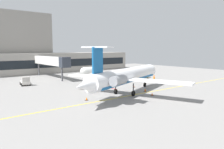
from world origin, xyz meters
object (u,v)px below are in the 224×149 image
Objects in this scene: pushback_tractor at (92,78)px; fuel_tank at (90,71)px; baggage_tug at (25,81)px; regional_jet at (126,76)px; belt_loader at (145,75)px; marshaller at (154,79)px.

fuel_tank is (5.42, 9.01, 0.69)m from pushback_tractor.
baggage_tug reaches higher than pushback_tractor.
regional_jet reaches higher than fuel_tank.
regional_jet is at bearing -110.24° from fuel_tank.
regional_jet is 4.01× the size of fuel_tank.
baggage_tug is at bearing 117.31° from regional_jet.
belt_loader is at bearing -15.22° from baggage_tug.
belt_loader is 0.47× the size of fuel_tank.
regional_jet is at bearing -158.29° from marshaller.
pushback_tractor is 1.04× the size of belt_loader.
belt_loader is at bearing -54.71° from fuel_tank.
belt_loader is 1.69× the size of marshaller.
pushback_tractor is 10.53m from fuel_tank.
fuel_tank is at bearing 69.76° from regional_jet.
regional_jet is 18.79m from pushback_tractor.
marshaller is at bearing -76.81° from fuel_tank.
fuel_tank reaches higher than pushback_tractor.
belt_loader reaches higher than marshaller.
marshaller is (14.93, 5.95, -2.42)m from regional_jet.
regional_jet reaches higher than marshaller.
pushback_tractor is at bearing 162.76° from belt_loader.
pushback_tractor is 0.49× the size of fuel_tank.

